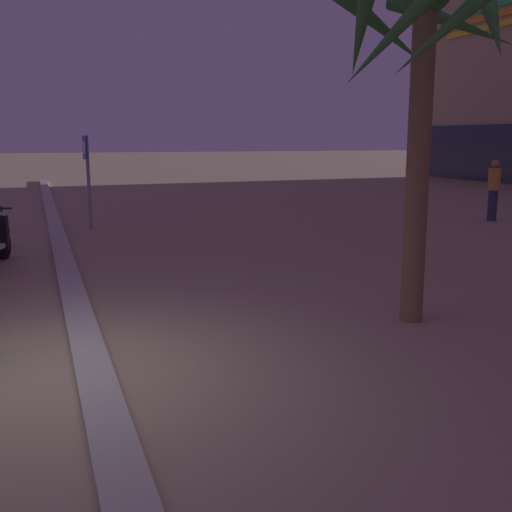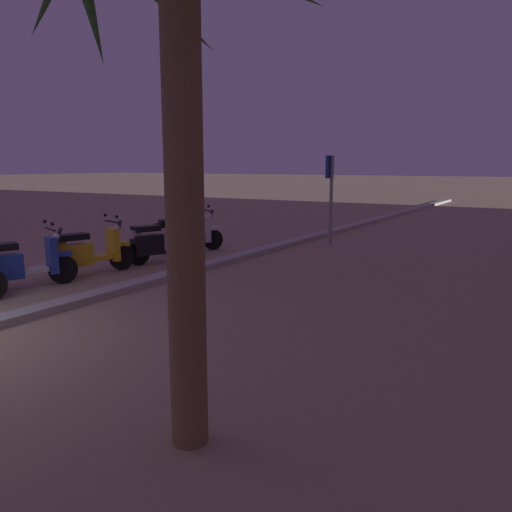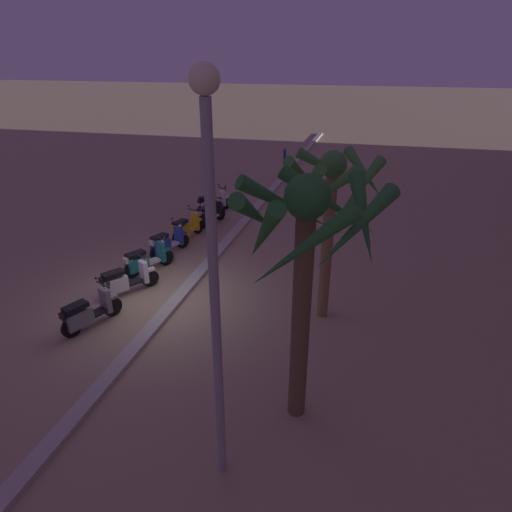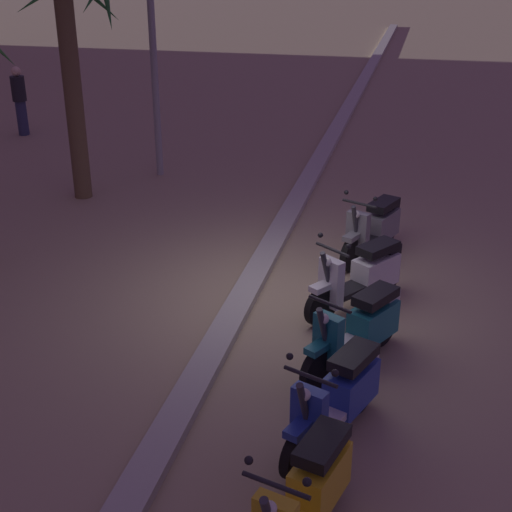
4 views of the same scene
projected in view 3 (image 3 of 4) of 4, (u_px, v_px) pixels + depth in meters
The scene contains 13 objects.
ground_plane at pixel (163, 299), 12.31m from camera, with size 200.00×200.00×0.00m, color #9E896B.
curb_strip at pixel (176, 300), 12.17m from camera, with size 60.00×0.36×0.12m, color #ADA89E.
scooter_white_mid_front at pixel (212, 203), 18.90m from camera, with size 1.59×1.05×1.17m.
scooter_black_mid_centre at pixel (209, 214), 17.54m from camera, with size 1.67×0.79×1.04m.
scooter_yellow_lead_nearest at pixel (186, 228), 16.12m from camera, with size 1.72×0.74×1.17m.
scooter_blue_tail_end at pixel (167, 243), 14.87m from camera, with size 1.69×0.85×1.17m.
scooter_teal_gap_after_mid at pixel (145, 260), 13.65m from camera, with size 1.65×0.99×1.04m.
scooter_white_second_in_line at pixel (125, 281), 12.38m from camera, with size 1.55×1.13×1.17m.
scooter_grey_last_in_row at pixel (87, 313), 10.85m from camera, with size 1.64×0.84×1.17m.
crossing_sign at pixel (285, 168), 20.46m from camera, with size 0.60×0.13×2.40m.
palm_tree_by_mall_entrance at pixel (330, 194), 10.16m from camera, with size 2.47×2.44×4.41m.
palm_tree_near_sign at pixel (305, 242), 6.94m from camera, with size 2.69×2.70×4.75m.
street_lamp at pixel (213, 264), 5.63m from camera, with size 0.36×0.36×6.31m.
Camera 3 is at (9.49, 5.45, 6.36)m, focal length 30.05 mm.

